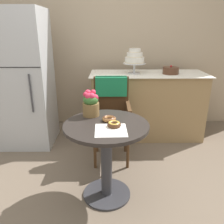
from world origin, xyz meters
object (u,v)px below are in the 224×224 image
Objects in this scene: cafe_table at (106,146)px; tiered_cake_stand at (135,58)px; donut_front at (109,119)px; flower_vase at (91,103)px; round_layer_cake at (171,70)px; refrigerator at (24,80)px; wicker_chair at (111,106)px; donut_mid at (114,124)px.

cafe_table is 2.23× the size of tiered_cake_stand.
flower_vase reaches higher than donut_front.
tiered_cake_stand is 0.50m from round_layer_cake.
refrigerator is at bearing 136.08° from donut_front.
refrigerator is (-0.91, 0.90, 0.01)m from flower_vase.
wicker_chair is 4.06× the size of flower_vase.
tiered_cake_stand is (0.31, 0.58, 0.46)m from wicker_chair.
cafe_table is at bearing -46.33° from refrigerator.
round_layer_cake is (0.79, 0.54, 0.30)m from wicker_chair.
round_layer_cake is (0.83, 1.26, 0.44)m from cafe_table.
cafe_table is 3.06× the size of flower_vase.
donut_mid is at bearing -92.59° from wicker_chair.
wicker_chair and flower_vase have the same top height.
donut_mid is (0.02, -0.79, 0.10)m from wicker_chair.
round_layer_cake is at bearing -4.62° from tiered_cake_stand.
round_layer_cake is (0.81, 1.20, 0.20)m from donut_front.
wicker_chair reaches higher than donut_mid.
wicker_chair is 0.66m from donut_front.
tiered_cake_stand is 0.19× the size of refrigerator.
round_layer_cake is 1.89m from refrigerator.
cafe_table is 0.25m from donut_mid.
wicker_chair is 0.79m from donut_mid.
round_layer_cake is at bearing 59.87° from donut_mid.
refrigerator is (-1.07, 1.03, 0.11)m from donut_front.
round_layer_cake is at bearing 56.51° from cafe_table.
donut_front is 1.50m from refrigerator.
donut_front is 0.07× the size of refrigerator.
donut_front is 1.07× the size of donut_mid.
round_layer_cake is (0.77, 1.33, 0.20)m from donut_mid.
refrigerator reaches higher than wicker_chair.
flower_vase is at bearing 128.07° from donut_mid.
donut_front is 0.14m from donut_mid.
round_layer_cake reaches higher than flower_vase.
cafe_table is at bearing -105.27° from tiered_cake_stand.
donut_mid is at bearing -72.58° from donut_front.
wicker_chair is (0.05, 0.72, 0.13)m from cafe_table.
tiered_cake_stand reaches higher than flower_vase.
donut_mid is at bearing -44.82° from cafe_table.
wicker_chair is 7.98× the size of donut_front.
donut_front is at bearing -43.92° from refrigerator.
donut_mid is 1.62m from refrigerator.
cafe_table is 0.24m from donut_front.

